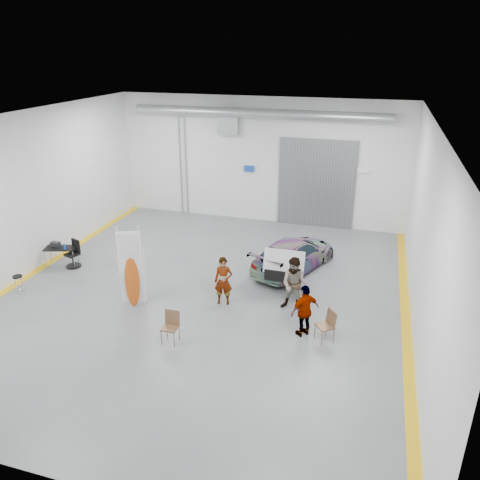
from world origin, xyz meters
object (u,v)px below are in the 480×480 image
(folding_chair_near, at_px, (171,333))
(folding_chair_far, at_px, (324,332))
(work_table, at_px, (59,247))
(shop_stool, at_px, (19,285))
(office_chair, at_px, (73,255))
(person_c, at_px, (305,311))
(person_a, at_px, (223,281))
(person_b, at_px, (295,284))
(surfboard_display, at_px, (129,274))
(sedan_car, at_px, (294,254))

(folding_chair_near, bearing_deg, folding_chair_far, 16.36)
(folding_chair_far, xyz_separation_m, work_table, (-10.72, 2.24, 0.46))
(shop_stool, bearing_deg, folding_chair_near, -10.71)
(work_table, distance_m, office_chair, 0.64)
(folding_chair_far, bearing_deg, shop_stool, -127.94)
(person_c, distance_m, shop_stool, 10.08)
(person_a, distance_m, shop_stool, 7.30)
(person_b, height_order, surfboard_display, surfboard_display)
(person_b, bearing_deg, folding_chair_far, -48.19)
(sedan_car, distance_m, shop_stool, 10.11)
(work_table, bearing_deg, folding_chair_near, -29.47)
(work_table, height_order, office_chair, office_chair)
(sedan_car, height_order, shop_stool, sedan_car)
(sedan_car, xyz_separation_m, person_b, (0.57, -3.05, 0.32))
(person_c, relative_size, office_chair, 1.55)
(folding_chair_far, bearing_deg, person_c, -140.52)
(office_chair, bearing_deg, sedan_car, 34.84)
(person_b, xyz_separation_m, surfboard_display, (-5.31, -1.25, 0.21))
(person_b, height_order, person_c, person_b)
(folding_chair_near, distance_m, shop_stool, 6.47)
(surfboard_display, relative_size, folding_chair_near, 2.93)
(person_a, xyz_separation_m, folding_chair_near, (-0.80, -2.58, -0.55))
(person_b, xyz_separation_m, folding_chair_near, (-3.15, -2.86, -0.63))
(sedan_car, xyz_separation_m, work_table, (-8.97, -2.30, 0.15))
(person_c, relative_size, surfboard_display, 0.59)
(person_b, bearing_deg, person_c, -64.42)
(shop_stool, bearing_deg, person_b, 9.89)
(person_c, bearing_deg, shop_stool, -43.29)
(person_c, bearing_deg, sedan_car, -120.65)
(sedan_car, relative_size, person_c, 2.53)
(person_a, height_order, surfboard_display, surfboard_display)
(sedan_car, distance_m, person_b, 3.12)
(person_a, xyz_separation_m, person_b, (2.36, 0.27, 0.09))
(shop_stool, xyz_separation_m, work_table, (-0.03, 2.41, 0.42))
(folding_chair_far, bearing_deg, surfboard_display, -130.94)
(surfboard_display, bearing_deg, person_c, -22.71)
(folding_chair_near, height_order, shop_stool, folding_chair_near)
(person_b, distance_m, shop_stool, 9.67)
(sedan_car, relative_size, work_table, 3.19)
(person_b, relative_size, folding_chair_far, 1.92)
(sedan_car, relative_size, folding_chair_far, 4.36)
(sedan_car, distance_m, folding_chair_far, 4.88)
(sedan_car, bearing_deg, shop_stool, 49.33)
(sedan_car, height_order, office_chair, sedan_car)
(shop_stool, height_order, work_table, work_table)
(folding_chair_near, distance_m, folding_chair_far, 4.55)
(shop_stool, bearing_deg, work_table, 90.66)
(person_a, distance_m, folding_chair_near, 2.76)
(shop_stool, bearing_deg, person_c, 1.66)
(person_c, bearing_deg, person_a, -65.48)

